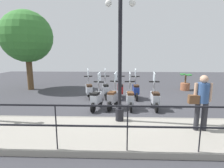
% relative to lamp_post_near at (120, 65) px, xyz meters
% --- Properties ---
extents(ground_plane, '(28.00, 28.00, 0.00)m').
position_rel_lamp_post_near_xyz_m(ground_plane, '(2.40, -0.16, -1.97)').
color(ground_plane, '#38383D').
extents(promenade_walkway, '(2.20, 20.00, 0.15)m').
position_rel_lamp_post_near_xyz_m(promenade_walkway, '(-0.75, -0.16, -1.90)').
color(promenade_walkway, gray).
rests_on(promenade_walkway, ground_plane).
extents(fence_railing, '(0.04, 16.03, 1.07)m').
position_rel_lamp_post_near_xyz_m(fence_railing, '(-1.80, -0.16, -1.07)').
color(fence_railing, black).
rests_on(fence_railing, promenade_walkway).
extents(lamp_post_near, '(0.26, 0.90, 4.13)m').
position_rel_lamp_post_near_xyz_m(lamp_post_near, '(0.00, 0.00, 0.00)').
color(lamp_post_near, black).
rests_on(lamp_post_near, promenade_walkway).
extents(pedestrian_with_bag, '(0.32, 0.65, 1.59)m').
position_rel_lamp_post_near_xyz_m(pedestrian_with_bag, '(-0.64, -2.28, -0.90)').
color(pedestrian_with_bag, '#28282D').
rests_on(pedestrian_with_bag, promenade_walkway).
extents(tree_large, '(3.15, 3.15, 4.91)m').
position_rel_lamp_post_near_xyz_m(tree_large, '(5.47, 5.71, 1.34)').
color(tree_large, brown).
rests_on(tree_large, ground_plane).
extents(potted_palm, '(1.06, 0.66, 1.05)m').
position_rel_lamp_post_near_xyz_m(potted_palm, '(5.60, -4.20, -1.53)').
color(potted_palm, '#9E5B3D').
rests_on(potted_palm, ground_plane).
extents(scooter_near_0, '(1.23, 0.44, 1.54)m').
position_rel_lamp_post_near_xyz_m(scooter_near_0, '(1.66, -1.48, -1.49)').
color(scooter_near_0, black).
rests_on(scooter_near_0, ground_plane).
extents(scooter_near_1, '(1.23, 0.44, 1.54)m').
position_rel_lamp_post_near_xyz_m(scooter_near_1, '(1.65, -0.45, -1.49)').
color(scooter_near_1, black).
rests_on(scooter_near_1, ground_plane).
extents(scooter_near_2, '(1.19, 0.55, 1.54)m').
position_rel_lamp_post_near_xyz_m(scooter_near_2, '(1.72, 0.26, -1.49)').
color(scooter_near_2, black).
rests_on(scooter_near_2, ground_plane).
extents(scooter_near_3, '(1.21, 0.52, 1.54)m').
position_rel_lamp_post_near_xyz_m(scooter_near_3, '(1.54, 0.94, -1.49)').
color(scooter_near_3, black).
rests_on(scooter_near_3, ground_plane).
extents(scooter_far_0, '(1.23, 0.44, 1.54)m').
position_rel_lamp_post_near_xyz_m(scooter_far_0, '(3.32, -0.85, -1.49)').
color(scooter_far_0, black).
rests_on(scooter_far_0, ground_plane).
extents(scooter_far_1, '(1.23, 0.44, 1.54)m').
position_rel_lamp_post_near_xyz_m(scooter_far_1, '(3.41, -0.07, -1.49)').
color(scooter_far_1, black).
rests_on(scooter_far_1, ground_plane).
extents(scooter_far_2, '(1.23, 0.45, 1.54)m').
position_rel_lamp_post_near_xyz_m(scooter_far_2, '(3.40, 0.70, -1.49)').
color(scooter_far_2, black).
rests_on(scooter_far_2, ground_plane).
extents(scooter_far_3, '(1.20, 0.53, 1.54)m').
position_rel_lamp_post_near_xyz_m(scooter_far_3, '(3.30, 1.55, -1.49)').
color(scooter_far_3, black).
rests_on(scooter_far_3, ground_plane).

